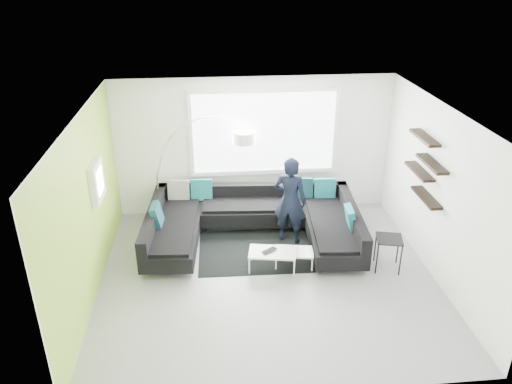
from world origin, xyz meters
TOP-DOWN VIEW (x-y plane):
  - ground at (0.00, 0.00)m, footprint 5.50×5.50m
  - room_shell at (0.04, 0.21)m, footprint 5.54×5.04m
  - sectional_sofa at (-0.14, 1.13)m, footprint 3.98×2.63m
  - rug at (-0.09, 0.81)m, footprint 2.14×1.57m
  - coffee_table at (0.30, 0.27)m, footprint 1.11×0.76m
  - arc_lamp at (-1.91, 2.06)m, footprint 2.02×0.79m
  - side_table at (2.05, 0.06)m, footprint 0.51×0.51m
  - person at (0.53, 1.13)m, footprint 0.90×0.84m
  - laptop at (0.08, 0.22)m, footprint 0.46×0.45m

SIDE VIEW (x-z plane):
  - ground at x=0.00m, z-range 0.00..0.00m
  - rug at x=-0.09m, z-range 0.00..0.01m
  - coffee_table at x=0.30m, z-range 0.00..0.33m
  - side_table at x=2.05m, z-range 0.00..0.58m
  - laptop at x=0.08m, z-range 0.33..0.36m
  - sectional_sofa at x=-0.14m, z-range -0.05..0.78m
  - person at x=0.53m, z-range 0.00..1.67m
  - arc_lamp at x=-1.91m, z-range 0.00..2.12m
  - room_shell at x=0.04m, z-range 0.40..3.22m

